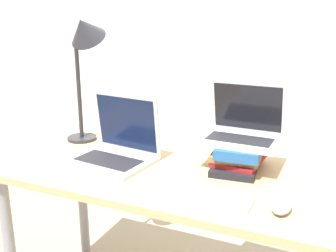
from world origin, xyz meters
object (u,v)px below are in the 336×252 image
book_stack (238,156)px  desk_lamp (84,45)px  laptop_on_books (243,129)px  wireless_keyboard (209,197)px  mouse (282,206)px  laptop_left (116,148)px

book_stack → desk_lamp: size_ratio=0.46×
laptop_on_books → wireless_keyboard: (-0.03, -0.34, -0.15)m
laptop_on_books → desk_lamp: bearing=-178.3°
laptop_on_books → mouse: bearing=-57.3°
book_stack → mouse: book_stack is taller
laptop_left → laptop_on_books: (0.49, 0.16, 0.10)m
wireless_keyboard → desk_lamp: size_ratio=0.48×
laptop_on_books → mouse: 0.41m
laptop_on_books → desk_lamp: 0.79m
book_stack → mouse: (0.21, -0.29, -0.03)m
laptop_left → mouse: laptop_left is taller
laptop_left → wireless_keyboard: laptop_left is taller
laptop_left → book_stack: (0.49, 0.12, -0.00)m
book_stack → wireless_keyboard: bearing=-94.1°
laptop_left → laptop_on_books: bearing=17.6°
laptop_on_books → mouse: size_ratio=2.73×
laptop_left → mouse: 0.72m
laptop_left → desk_lamp: bearing=149.7°
wireless_keyboard → mouse: 0.24m
laptop_left → laptop_on_books: laptop_on_books is taller
wireless_keyboard → mouse: mouse is taller
wireless_keyboard → desk_lamp: bearing=155.6°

